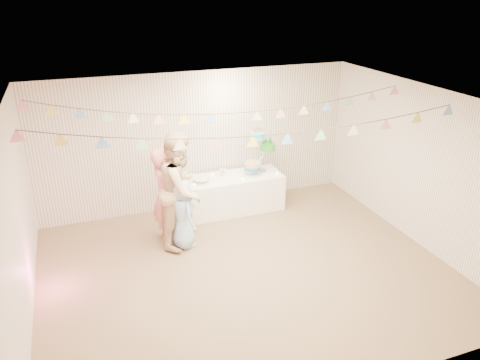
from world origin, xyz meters
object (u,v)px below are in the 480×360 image
object	(u,v)px
person_child	(183,214)
person_adult_b	(181,189)
table	(233,193)
cake_stand	(260,148)
person_adult_a	(165,196)

from	to	relation	value
person_child	person_adult_b	bearing A→B (deg)	-22.36
table	person_child	xyz separation A→B (m)	(-1.22, -0.98, 0.24)
table	cake_stand	distance (m)	0.99
cake_stand	person_adult_b	size ratio (longest dim) A/B	0.43
table	person_adult_b	world-z (taller)	person_adult_b
cake_stand	person_adult_a	size ratio (longest dim) A/B	0.51
person_adult_a	person_adult_b	xyz separation A→B (m)	(0.24, -0.16, 0.14)
person_adult_a	person_child	size ratio (longest dim) A/B	1.39
person_adult_a	person_adult_b	world-z (taller)	person_adult_b
cake_stand	table	bearing A→B (deg)	-174.81
table	person_adult_b	bearing A→B (deg)	-144.86
table	person_adult_a	distance (m)	1.66
person_child	table	bearing A→B (deg)	-64.46
person_adult_a	person_adult_b	size ratio (longest dim) A/B	0.85
cake_stand	person_adult_a	xyz separation A→B (m)	(-1.99, -0.73, -0.35)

